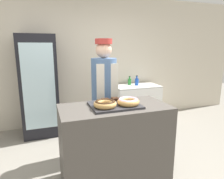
% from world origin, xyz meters
% --- Properties ---
extents(ground_plane, '(14.00, 14.00, 0.00)m').
position_xyz_m(ground_plane, '(0.00, 0.00, 0.00)').
color(ground_plane, gray).
extents(wall_back, '(8.00, 0.06, 2.70)m').
position_xyz_m(wall_back, '(0.00, 2.13, 1.35)').
color(wall_back, beige).
rests_on(wall_back, ground_plane).
extents(display_counter, '(1.29, 0.65, 0.96)m').
position_xyz_m(display_counter, '(0.00, 0.00, 0.48)').
color(display_counter, '#4C4742').
rests_on(display_counter, ground_plane).
extents(serving_tray, '(0.57, 0.45, 0.02)m').
position_xyz_m(serving_tray, '(0.00, 0.00, 0.97)').
color(serving_tray, '#2D2D33').
rests_on(serving_tray, display_counter).
extents(donut_chocolate_glaze, '(0.26, 0.26, 0.07)m').
position_xyz_m(donut_chocolate_glaze, '(-0.14, -0.07, 1.03)').
color(donut_chocolate_glaze, tan).
rests_on(donut_chocolate_glaze, serving_tray).
extents(donut_light_glaze, '(0.26, 0.26, 0.07)m').
position_xyz_m(donut_light_glaze, '(0.14, -0.07, 1.03)').
color(donut_light_glaze, tan).
rests_on(donut_light_glaze, serving_tray).
extents(brownie_back_left, '(0.09, 0.09, 0.03)m').
position_xyz_m(brownie_back_left, '(-0.06, 0.16, 1.00)').
color(brownie_back_left, black).
rests_on(brownie_back_left, serving_tray).
extents(brownie_back_right, '(0.09, 0.09, 0.03)m').
position_xyz_m(brownie_back_right, '(0.06, 0.16, 1.00)').
color(brownie_back_right, black).
rests_on(brownie_back_right, serving_tray).
extents(baker_person, '(0.36, 0.36, 1.75)m').
position_xyz_m(baker_person, '(0.06, 0.61, 0.94)').
color(baker_person, '#4C4C51').
rests_on(baker_person, ground_plane).
extents(beverage_fridge, '(0.64, 0.64, 1.86)m').
position_xyz_m(beverage_fridge, '(-0.85, 1.75, 0.93)').
color(beverage_fridge, black).
rests_on(beverage_fridge, ground_plane).
extents(chest_freezer, '(0.99, 0.57, 0.81)m').
position_xyz_m(chest_freezer, '(1.15, 1.76, 0.41)').
color(chest_freezer, white).
rests_on(chest_freezer, ground_plane).
extents(bottle_green, '(0.07, 0.07, 0.19)m').
position_xyz_m(bottle_green, '(1.04, 1.88, 0.89)').
color(bottle_green, '#2D8C38').
rests_on(bottle_green, chest_freezer).
extents(bottle_blue, '(0.08, 0.08, 0.22)m').
position_xyz_m(bottle_blue, '(1.16, 1.78, 0.89)').
color(bottle_blue, '#1E4CB2').
rests_on(bottle_blue, chest_freezer).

